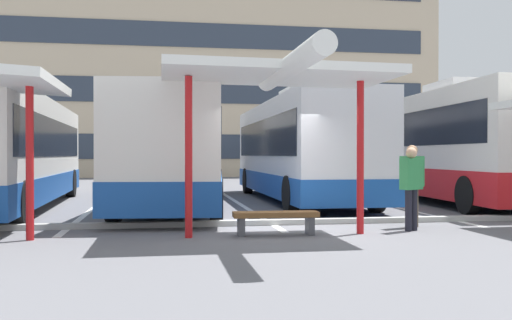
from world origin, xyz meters
The scene contains 15 objects.
ground_plane centered at (0.00, 0.00, 0.00)m, with size 160.00×160.00×0.00m, color slate.
terminal_building centered at (0.04, 33.22, 7.73)m, with size 35.74×10.89×18.17m.
coach_bus_0 centered at (-6.67, 5.43, 1.60)m, with size 2.85×12.37×3.46m.
coach_bus_1 centered at (-1.89, 5.74, 1.60)m, with size 3.79×12.40×3.47m.
coach_bus_2 centered at (2.13, 6.78, 1.68)m, with size 2.73×11.33×3.60m.
coach_bus_3 centered at (6.85, 6.17, 1.77)m, with size 3.22×12.13×3.82m.
lane_stripe_1 centered at (-4.37, 6.21, 0.00)m, with size 0.16×14.00×0.01m, color white.
lane_stripe_2 centered at (0.00, 6.21, 0.00)m, with size 0.16×14.00×0.01m, color white.
lane_stripe_3 centered at (4.37, 6.21, 0.00)m, with size 0.16×14.00×0.01m, color white.
lane_stripe_4 centered at (8.74, 6.21, 0.00)m, with size 0.16×14.00×0.01m, color white.
waiting_shelter_1 centered at (-0.27, -1.46, 3.00)m, with size 4.34×4.52×3.23m.
bench_1 centered at (-0.27, -1.12, 0.33)m, with size 1.65×0.46×0.45m.
platform_kerb centered at (0.00, 0.45, 0.06)m, with size 44.00×0.24×0.12m, color #ADADA8.
waiting_passenger_0 centered at (2.57, -0.97, 0.98)m, with size 0.54×0.42×1.70m.
waiting_passenger_1 centered at (2.84, -0.41, 1.02)m, with size 0.55×0.37×1.75m.
Camera 1 is at (-2.45, -11.93, 1.54)m, focal length 40.33 mm.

